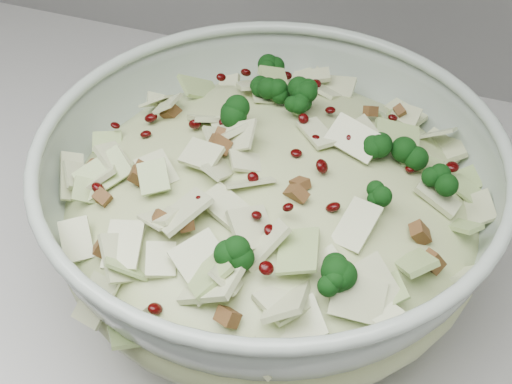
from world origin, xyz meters
TOP-DOWN VIEW (x-y plane):
  - mixing_bowl at (-0.10, 1.60)m, footprint 0.50×0.50m
  - salad at (-0.10, 1.60)m, footprint 0.52×0.52m

SIDE VIEW (x-z plane):
  - mixing_bowl at x=-0.10m, z-range 0.90..1.07m
  - salad at x=-0.10m, z-range 0.93..1.09m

